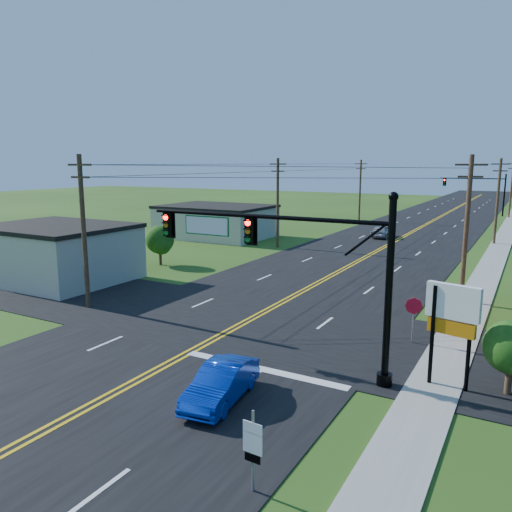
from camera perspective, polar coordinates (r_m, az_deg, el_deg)
The scene contains 21 objects.
ground at distance 18.77m, azimuth -21.65°, elevation -17.11°, with size 260.00×260.00×0.00m, color #244313.
road_main at distance 62.21m, azimuth 16.64°, elevation 2.30°, with size 16.00×220.00×0.04m, color black.
road_cross at distance 27.21m, azimuth -1.61°, elevation -7.57°, with size 70.00×10.00×0.04m, color black.
sidewalk at distance 50.97m, azimuth 25.67°, elevation -0.03°, with size 2.00×160.00×0.08m, color gray.
signal_mast_main at distance 20.61m, azimuth 2.99°, elevation 0.10°, with size 11.30×0.60×7.48m.
signal_mast_far at distance 90.71m, azimuth 23.80°, elevation 7.18°, with size 10.98×0.60×7.48m.
cream_bldg_near at distance 39.29m, azimuth -21.84°, elevation 0.38°, with size 10.20×8.20×4.10m.
cream_bldg_far at distance 58.38m, azimuth -4.57°, elevation 4.01°, with size 12.20×9.20×3.70m.
utility_pole_left_a at distance 30.67m, azimuth -19.10°, elevation 2.93°, with size 1.80×0.28×9.00m.
utility_pole_left_b at distance 50.75m, azimuth 2.48°, elevation 6.30°, with size 1.80×0.28×9.00m.
utility_pole_left_c at distance 75.79m, azimuth 11.80°, elevation 7.49°, with size 1.80×0.28×9.00m.
utility_pole_right_a at distance 32.59m, azimuth 22.92°, elevation 3.09°, with size 1.80×0.28×9.00m.
utility_pole_right_b at distance 58.41m, azimuth 25.89°, elevation 5.81°, with size 1.80×0.28×9.00m.
utility_pole_right_c at distance 88.34m, azimuth 27.16°, elevation 6.97°, with size 1.80×0.28×9.00m.
shrub_corner at distance 20.78m, azimuth 27.17°, elevation -9.28°, with size 2.00×2.00×2.86m.
tree_left at distance 42.67m, azimuth -10.94°, elevation 1.84°, with size 2.40×2.40×3.37m.
blue_car at distance 18.54m, azimuth -4.00°, elevation -14.39°, with size 1.42×4.07×1.34m, color #082EAE.
distant_car at distance 59.37m, azimuth 14.29°, elevation 2.73°, with size 1.73×4.29×1.46m, color #A6A6AA.
route_sign at distance 13.71m, azimuth -0.38°, elevation -20.84°, with size 0.58×0.10×2.31m.
stop_sign at distance 24.83m, azimuth 17.56°, elevation -5.97°, with size 0.80×0.20×2.27m.
pylon_sign at distance 20.10m, azimuth 21.53°, elevation -6.11°, with size 2.00×0.69×4.08m.
Camera 1 is at (13.29, -10.19, 8.49)m, focal length 35.00 mm.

